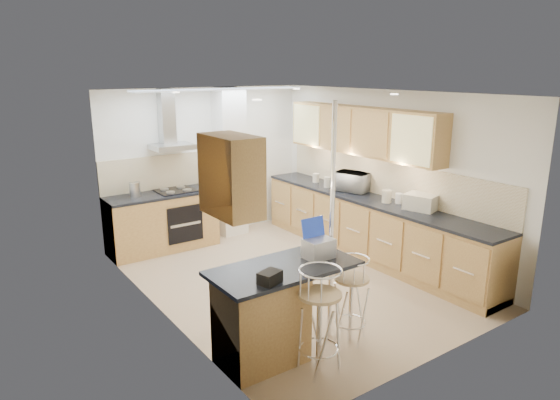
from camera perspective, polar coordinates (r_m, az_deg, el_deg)
ground at (r=6.93m, az=1.07°, el=-8.99°), size 4.80×4.80×0.00m
room_shell at (r=6.95m, az=1.47°, el=4.41°), size 3.64×4.84×2.51m
right_counter at (r=7.69m, az=10.17°, el=-3.11°), size 0.63×4.40×0.92m
back_counter at (r=8.08m, az=-13.29°, el=-2.39°), size 1.70×0.63×0.92m
peninsula at (r=5.07m, az=0.46°, el=-12.44°), size 1.47×0.72×0.94m
microwave at (r=7.94m, az=8.28°, el=2.08°), size 0.51×0.62×0.30m
laptop at (r=5.06m, az=4.45°, el=-5.53°), size 0.29×0.22×0.20m
bag at (r=4.49m, az=-1.17°, el=-8.84°), size 0.24×0.20×0.11m
bar_stool_near at (r=4.78m, az=4.52°, el=-13.57°), size 0.54×0.54×1.05m
bar_stool_end at (r=5.34m, az=8.11°, el=-11.20°), size 0.53×0.53×0.93m
jar_a at (r=8.14m, az=5.47°, el=2.03°), size 0.14×0.14×0.17m
jar_b at (r=8.50m, az=4.12°, el=2.54°), size 0.11×0.11×0.15m
jar_c at (r=7.35m, az=12.10°, el=0.41°), size 0.17×0.17×0.18m
jar_d at (r=7.34m, az=13.40°, el=0.18°), size 0.13×0.13×0.15m
bread_bin at (r=7.09m, az=15.83°, el=-0.21°), size 0.43×0.49×0.22m
kettle at (r=7.83m, az=-16.27°, el=1.17°), size 0.16×0.16×0.22m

